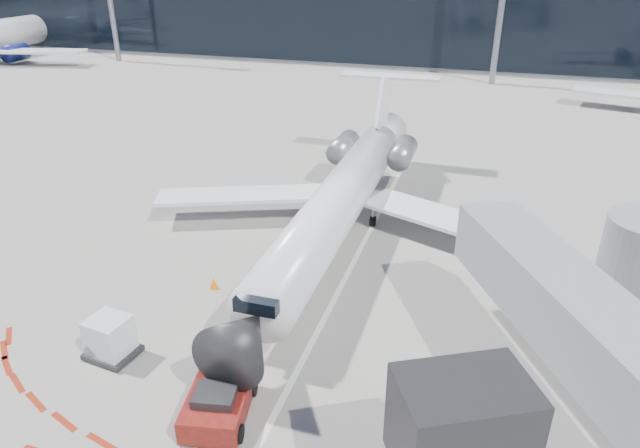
% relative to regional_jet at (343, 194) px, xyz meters
% --- Properties ---
extents(ground, '(260.00, 260.00, 0.00)m').
position_rel_regional_jet_xyz_m(ground, '(1.41, -5.99, -2.26)').
color(ground, gray).
rests_on(ground, ground).
extents(apron_centerline, '(0.25, 40.00, 0.01)m').
position_rel_regional_jet_xyz_m(apron_centerline, '(1.41, -3.99, -2.25)').
color(apron_centerline, silver).
rests_on(apron_centerline, ground).
extents(jet_bridge, '(10.03, 15.20, 4.90)m').
position_rel_regional_jet_xyz_m(jet_bridge, '(11.20, -9.00, 0.75)').
color(jet_bridge, gray).
rests_on(jet_bridge, ground).
extents(regional_jet, '(21.89, 26.99, 6.76)m').
position_rel_regional_jet_xyz_m(regional_jet, '(0.00, 0.00, 0.00)').
color(regional_jet, silver).
rests_on(regional_jet, ground).
extents(pushback_tug, '(2.56, 4.96, 1.26)m').
position_rel_regional_jet_xyz_m(pushback_tug, '(-0.35, -14.39, -1.70)').
color(pushback_tug, '#5C0D0D').
rests_on(pushback_tug, ground).
extents(uld_container, '(1.97, 1.73, 1.69)m').
position_rel_regional_jet_xyz_m(uld_container, '(-5.62, -12.82, -1.42)').
color(uld_container, black).
rests_on(uld_container, ground).
extents(safety_cone_left, '(0.40, 0.40, 0.55)m').
position_rel_regional_jet_xyz_m(safety_cone_left, '(-4.12, -7.31, -1.98)').
color(safety_cone_left, orange).
rests_on(safety_cone_left, ground).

